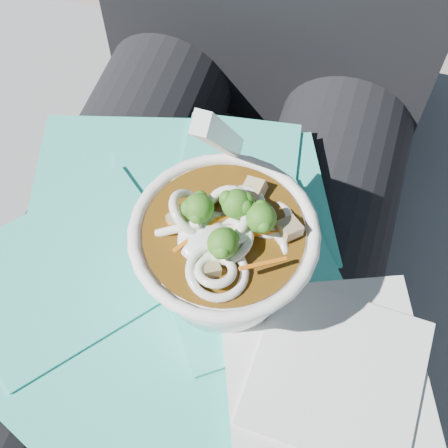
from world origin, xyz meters
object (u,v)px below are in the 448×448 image
(lap, at_px, (189,286))
(person_body, at_px, (219,190))
(udon_bowl, at_px, (224,248))
(stone_ledge, at_px, (233,279))
(plastic_bag, at_px, (171,264))

(lap, height_order, person_body, person_body)
(lap, xyz_separation_m, udon_bowl, (0.04, -0.02, 0.14))
(stone_ledge, height_order, plastic_bag, plastic_bag)
(plastic_bag, height_order, udon_bowl, udon_bowl)
(person_body, distance_m, plastic_bag, 0.12)
(lap, bearing_deg, plastic_bag, -104.52)
(stone_ledge, xyz_separation_m, udon_bowl, (0.04, -0.17, 0.43))
(lap, xyz_separation_m, person_body, (-0.00, 0.09, 0.03))
(lap, relative_size, udon_bowl, 2.58)
(lap, relative_size, plastic_bag, 1.30)
(plastic_bag, bearing_deg, udon_bowl, -1.85)
(stone_ledge, distance_m, udon_bowl, 0.46)
(lap, xyz_separation_m, plastic_bag, (-0.00, -0.02, 0.08))
(person_body, distance_m, udon_bowl, 0.16)
(stone_ledge, bearing_deg, plastic_bag, -91.66)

